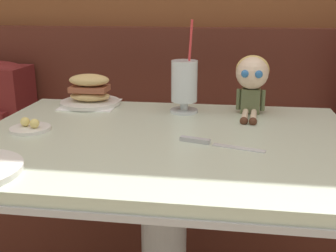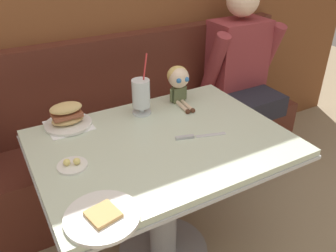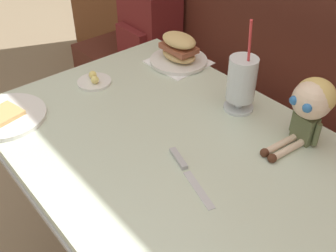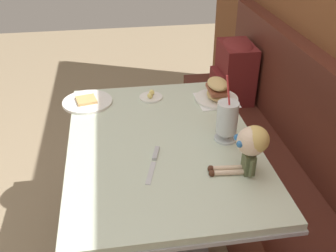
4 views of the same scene
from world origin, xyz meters
TOP-DOWN VIEW (x-y plane):
  - booth_bench at (0.00, 0.81)m, footprint 2.60×0.48m
  - diner_table at (0.00, 0.18)m, footprint 1.11×0.81m
  - toast_plate at (-0.40, -0.15)m, footprint 0.25×0.25m
  - milkshake_glass at (0.03, 0.45)m, footprint 0.10×0.10m
  - sandwich_plate at (-0.33, 0.51)m, footprint 0.22×0.22m
  - butter_saucer at (-0.40, 0.18)m, footprint 0.12×0.12m
  - butter_knife at (0.13, 0.13)m, footprint 0.23×0.08m
  - seated_doll at (0.26, 0.47)m, footprint 0.12×0.22m
  - diner_patron at (0.92, 0.76)m, footprint 0.55×0.48m

SIDE VIEW (x-z plane):
  - booth_bench at x=0.00m, z-range -0.17..0.83m
  - diner_table at x=0.00m, z-range 0.17..0.91m
  - diner_patron at x=0.92m, z-range 0.34..1.15m
  - butter_knife at x=0.13m, z-range 0.74..0.75m
  - toast_plate at x=-0.40m, z-range 0.74..0.76m
  - butter_saucer at x=-0.40m, z-range 0.73..0.77m
  - sandwich_plate at x=-0.33m, z-range 0.73..0.84m
  - milkshake_glass at x=0.03m, z-range 0.68..1.00m
  - seated_doll at x=0.26m, z-range 0.77..0.97m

